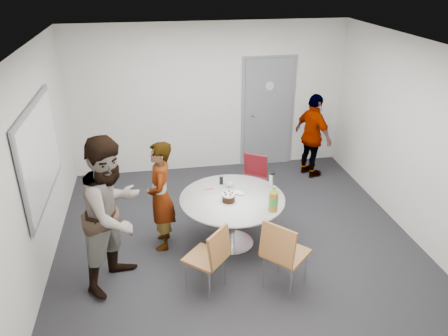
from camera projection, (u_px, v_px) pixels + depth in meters
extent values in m
plane|color=black|center=(236.00, 239.00, 6.25)|extent=(5.00, 5.00, 0.00)
plane|color=silver|center=(239.00, 47.00, 5.09)|extent=(5.00, 5.00, 0.00)
plane|color=silver|center=(210.00, 99.00, 7.90)|extent=(5.00, 0.00, 5.00)
plane|color=silver|center=(35.00, 167.00, 5.28)|extent=(0.00, 5.00, 5.00)
plane|color=silver|center=(413.00, 140.00, 6.06)|extent=(0.00, 5.00, 5.00)
plane|color=silver|center=(300.00, 276.00, 3.45)|extent=(5.00, 0.00, 5.00)
cube|color=slate|center=(268.00, 113.00, 8.18)|extent=(0.90, 0.05, 2.05)
cube|color=gray|center=(268.00, 113.00, 8.20)|extent=(1.02, 0.04, 2.12)
cylinder|color=#B2BFC6|center=(270.00, 86.00, 7.93)|extent=(0.16, 0.01, 0.16)
cylinder|color=silver|center=(252.00, 115.00, 8.08)|extent=(0.04, 0.14, 0.04)
cube|color=gray|center=(40.00, 153.00, 5.42)|extent=(0.03, 1.90, 1.25)
cube|color=white|center=(42.00, 153.00, 5.42)|extent=(0.01, 1.78, 1.13)
cylinder|color=silver|center=(232.00, 199.00, 5.85)|extent=(1.41, 1.41, 0.03)
cylinder|color=silver|center=(232.00, 221.00, 6.00)|extent=(0.09, 0.09, 0.69)
cylinder|color=silver|center=(232.00, 242.00, 6.16)|extent=(0.61, 0.61, 0.02)
cylinder|color=silver|center=(228.00, 202.00, 5.74)|extent=(0.22, 0.22, 0.01)
cylinder|color=black|center=(228.00, 198.00, 5.72)|extent=(0.17, 0.17, 0.09)
cylinder|color=white|center=(228.00, 195.00, 5.69)|extent=(0.17, 0.17, 0.02)
cylinder|color=olive|center=(273.00, 202.00, 5.48)|extent=(0.12, 0.12, 0.27)
cylinder|color=green|center=(273.00, 201.00, 5.48)|extent=(0.12, 0.12, 0.10)
cone|color=olive|center=(274.00, 190.00, 5.41)|extent=(0.11, 0.11, 0.06)
cylinder|color=#5DA048|center=(274.00, 187.00, 5.39)|extent=(0.04, 0.04, 0.03)
imported|color=white|center=(230.00, 183.00, 6.12)|extent=(0.16, 0.16, 0.09)
cylinder|color=black|center=(221.00, 180.00, 6.18)|extent=(0.05, 0.05, 0.13)
cylinder|color=silver|center=(272.00, 180.00, 6.09)|extent=(0.07, 0.07, 0.19)
cylinder|color=black|center=(272.00, 173.00, 6.05)|extent=(0.08, 0.08, 0.03)
cube|color=#D96C7B|center=(209.00, 188.00, 6.06)|extent=(0.12, 0.07, 0.02)
ellipsoid|color=white|center=(239.00, 193.00, 5.92)|extent=(0.20, 0.20, 0.03)
cube|color=brown|center=(205.00, 258.00, 5.13)|extent=(0.59, 0.59, 0.03)
cube|color=brown|center=(219.00, 247.00, 4.94)|extent=(0.33, 0.36, 0.40)
cylinder|color=silver|center=(202.00, 261.00, 5.44)|extent=(0.02, 0.02, 0.45)
cylinder|color=silver|center=(186.00, 276.00, 5.18)|extent=(0.02, 0.02, 0.45)
cylinder|color=silver|center=(225.00, 270.00, 5.28)|extent=(0.02, 0.02, 0.45)
cylinder|color=silver|center=(209.00, 286.00, 5.02)|extent=(0.02, 0.02, 0.45)
cube|color=brown|center=(286.00, 253.00, 5.15)|extent=(0.64, 0.64, 0.04)
cube|color=brown|center=(278.00, 244.00, 4.88)|extent=(0.37, 0.38, 0.44)
cylinder|color=silver|center=(306.00, 268.00, 5.28)|extent=(0.02, 0.02, 0.49)
cylinder|color=silver|center=(279.00, 256.00, 5.48)|extent=(0.02, 0.02, 0.49)
cylinder|color=silver|center=(291.00, 284.00, 5.02)|extent=(0.02, 0.02, 0.49)
cylinder|color=silver|center=(263.00, 272.00, 5.22)|extent=(0.02, 0.02, 0.49)
cube|color=maroon|center=(251.00, 182.00, 6.92)|extent=(0.56, 0.56, 0.03)
cube|color=maroon|center=(256.00, 165.00, 6.98)|extent=(0.37, 0.28, 0.38)
cylinder|color=silver|center=(238.00, 197.00, 6.93)|extent=(0.02, 0.02, 0.43)
cylinder|color=silver|center=(257.00, 201.00, 6.82)|extent=(0.02, 0.02, 0.43)
cylinder|color=silver|center=(245.00, 188.00, 7.20)|extent=(0.02, 0.02, 0.43)
cylinder|color=silver|center=(264.00, 192.00, 7.09)|extent=(0.02, 0.02, 0.43)
imported|color=#A5C6EA|center=(161.00, 196.00, 5.81)|extent=(0.40, 0.58, 1.54)
imported|color=white|center=(113.00, 213.00, 5.07)|extent=(1.12, 1.17, 1.91)
imported|color=black|center=(313.00, 136.00, 7.80)|extent=(0.67, 0.98, 1.54)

